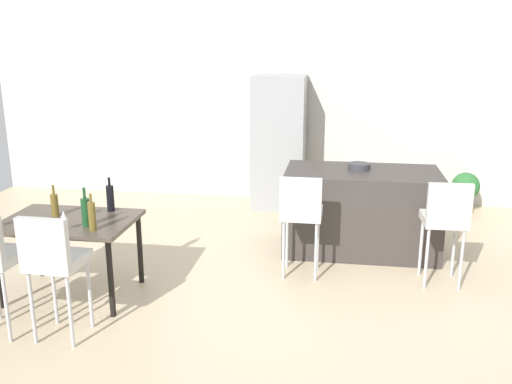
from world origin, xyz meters
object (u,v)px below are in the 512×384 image
at_px(wine_glass_middle, 85,202).
at_px(wine_glass_near, 64,216).
at_px(wine_bottle_far, 92,216).
at_px(refrigerator, 279,142).
at_px(kitchen_island, 361,211).
at_px(wine_bottle_corner, 55,205).
at_px(wine_bottle_right, 110,198).
at_px(dining_chair_far, 53,258).
at_px(bar_chair_middle, 446,217).
at_px(dining_table, 69,227).
at_px(fruit_bowl, 359,166).
at_px(potted_plant, 465,190).
at_px(wine_bottle_inner, 86,212).
at_px(bar_chair_left, 301,210).

xyz_separation_m(wine_glass_middle, wine_glass_near, (0.01, -0.42, 0.00)).
xyz_separation_m(wine_bottle_far, refrigerator, (1.21, 3.42, 0.05)).
bearing_deg(kitchen_island, wine_glass_middle, -150.81).
distance_m(wine_bottle_corner, wine_bottle_right, 0.50).
distance_m(dining_chair_far, wine_bottle_right, 1.09).
distance_m(kitchen_island, wine_bottle_corner, 3.23).
distance_m(wine_bottle_corner, wine_glass_near, 0.45).
relative_size(kitchen_island, wine_glass_near, 9.68).
xyz_separation_m(kitchen_island, wine_bottle_far, (-2.32, -1.82, 0.41)).
bearing_deg(bar_chair_middle, wine_bottle_corner, -169.48).
relative_size(dining_table, wine_bottle_right, 3.56).
bearing_deg(bar_chair_middle, fruit_bowl, 131.42).
bearing_deg(wine_bottle_right, wine_bottle_far, -82.66).
distance_m(bar_chair_middle, wine_glass_near, 3.47).
bearing_deg(refrigerator, wine_bottle_far, -109.40).
height_order(bar_chair_middle, refrigerator, refrigerator).
bearing_deg(fruit_bowl, dining_table, -148.00).
relative_size(dining_chair_far, potted_plant, 1.83).
bearing_deg(dining_table, potted_plant, 37.55).
relative_size(wine_bottle_far, fruit_bowl, 1.34).
xyz_separation_m(kitchen_island, dining_chair_far, (-2.41, -2.35, 0.24)).
height_order(wine_glass_middle, refrigerator, refrigerator).
bearing_deg(refrigerator, bar_chair_middle, -52.57).
bearing_deg(kitchen_island, wine_bottle_right, -151.96).
distance_m(dining_chair_far, wine_glass_near, 0.54).
distance_m(wine_bottle_corner, fruit_bowl, 3.20).
height_order(wine_bottle_far, potted_plant, wine_bottle_far).
bearing_deg(dining_chair_far, fruit_bowl, 45.61).
bearing_deg(refrigerator, wine_glass_middle, -115.59).
relative_size(wine_bottle_corner, wine_glass_middle, 1.71).
relative_size(wine_bottle_right, wine_bottle_inner, 0.94).
relative_size(kitchen_island, refrigerator, 0.92).
relative_size(kitchen_island, wine_bottle_corner, 5.67).
relative_size(bar_chair_middle, fruit_bowl, 4.34).
height_order(wine_bottle_right, fruit_bowl, wine_bottle_right).
relative_size(dining_table, potted_plant, 2.04).
bearing_deg(bar_chair_left, potted_plant, 49.69).
xyz_separation_m(wine_glass_near, refrigerator, (1.45, 3.46, 0.06)).
bearing_deg(bar_chair_left, wine_glass_middle, -163.06).
height_order(refrigerator, fruit_bowl, refrigerator).
height_order(wine_glass_near, fruit_bowl, fruit_bowl).
relative_size(bar_chair_left, refrigerator, 0.57).
xyz_separation_m(wine_glass_near, potted_plant, (4.01, 3.45, -0.53)).
xyz_separation_m(wine_bottle_far, wine_bottle_inner, (-0.10, 0.10, 0.00)).
height_order(bar_chair_middle, wine_bottle_corner, bar_chair_middle).
height_order(wine_bottle_inner, refrigerator, refrigerator).
bearing_deg(fruit_bowl, wine_bottle_right, -150.31).
height_order(wine_bottle_far, wine_bottle_corner, wine_bottle_far).
height_order(wine_bottle_corner, potted_plant, wine_bottle_corner).
distance_m(bar_chair_middle, refrigerator, 3.08).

